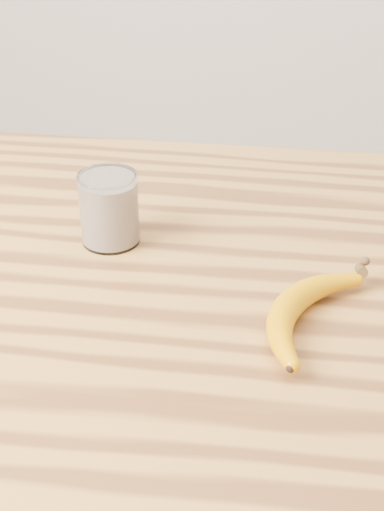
# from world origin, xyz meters

# --- Properties ---
(table) EXTENTS (1.20, 0.80, 0.90)m
(table) POSITION_xyz_m (0.00, 0.00, 0.77)
(table) COLOR #A16E30
(table) RESTS_ON ground
(smoothie_glass) EXTENTS (0.08, 0.08, 0.10)m
(smoothie_glass) POSITION_xyz_m (-0.16, 0.05, 0.95)
(smoothie_glass) COLOR white
(smoothie_glass) RESTS_ON table
(banana) EXTENTS (0.20, 0.29, 0.03)m
(banana) POSITION_xyz_m (0.08, -0.09, 0.92)
(banana) COLOR #C58000
(banana) RESTS_ON table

